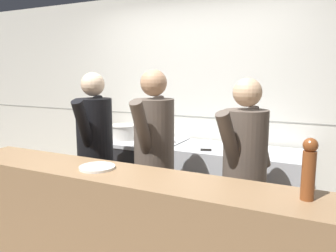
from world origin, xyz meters
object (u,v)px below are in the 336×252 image
sauce_pot (159,136)px  pepper_mill (309,168)px  chef_head_cook (95,150)px  oven_range (143,176)px  stock_pot (123,131)px  chef_line (244,173)px  mixing_bowl_steel (210,142)px  chefs_knife (214,150)px  plated_dish_main (97,167)px  chef_sous (154,157)px

sauce_pot → pepper_mill: (1.61, -1.38, 0.21)m
sauce_pot → pepper_mill: pepper_mill is taller
chef_head_cook → oven_range: bearing=72.4°
stock_pot → chef_line: chef_line is taller
chef_head_cook → chef_line: size_ratio=1.02×
oven_range → mixing_bowl_steel: size_ratio=3.96×
chefs_knife → plated_dish_main: (-0.44, -1.31, 0.11)m
plated_dish_main → pepper_mill: 1.37m
stock_pot → pepper_mill: (2.10, -1.39, 0.20)m
chef_line → chefs_knife: bearing=143.7°
oven_range → pepper_mill: 2.45m
stock_pot → chef_head_cook: size_ratio=0.19×
plated_dish_main → chef_line: bearing=35.9°
pepper_mill → chefs_knife: bearing=125.9°
plated_dish_main → chefs_knife: bearing=71.4°
stock_pot → sauce_pot: 0.49m
chef_head_cook → chef_sous: 0.67m
plated_dish_main → mixing_bowl_steel: bearing=77.5°
pepper_mill → chef_line: bearing=127.3°
stock_pot → sauce_pot: stock_pot is taller
oven_range → chefs_knife: 1.04m
plated_dish_main → chef_head_cook: (-0.55, 0.67, -0.08)m
oven_range → pepper_mill: size_ratio=2.66×
pepper_mill → chef_line: size_ratio=0.21×
sauce_pot → chef_sous: 0.86m
oven_range → sauce_pot: size_ratio=3.42×
chefs_knife → pepper_mill: bearing=-54.1°
mixing_bowl_steel → chef_head_cook: chef_head_cook is taller
mixing_bowl_steel → plated_dish_main: 1.53m
sauce_pot → chef_sous: bearing=-65.3°
pepper_mill → chef_sous: chef_sous is taller
chefs_knife → chef_sous: 0.75m
sauce_pot → mixing_bowl_steel: size_ratio=1.16×
sauce_pot → chef_sous: size_ratio=0.15×
stock_pot → mixing_bowl_steel: 1.07m
chef_line → sauce_pot: bearing=165.4°
stock_pot → chef_head_cook: 0.78m
chef_head_cook → chef_sous: chef_sous is taller
sauce_pot → plated_dish_main: bearing=-80.2°
chef_sous → chef_line: (0.78, 0.01, -0.04)m
sauce_pot → pepper_mill: size_ratio=0.78×
sauce_pot → plated_dish_main: sauce_pot is taller
chefs_knife → pepper_mill: 1.60m
sauce_pot → chef_sous: (0.36, -0.78, -0.02)m
chef_head_cook → chef_line: (1.44, -0.02, -0.02)m
mixing_bowl_steel → pepper_mill: bearing=-54.8°
stock_pot → chef_line: bearing=-25.6°
oven_range → chef_head_cook: bearing=-94.8°
chef_head_cook → plated_dish_main: bearing=-63.4°
sauce_pot → chef_line: size_ratio=0.16×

